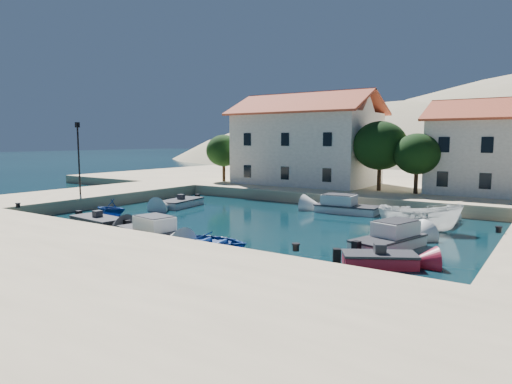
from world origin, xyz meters
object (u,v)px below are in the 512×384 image
lamppost (78,151)px  cabin_cruiser_south (149,231)px  rowboat_south (207,248)px  building_left (306,138)px  boat_east (419,231)px  cabin_cruiser_east (388,240)px  building_mid (494,146)px

lamppost → cabin_cruiser_south: (15.12, -5.99, -4.28)m
cabin_cruiser_south → rowboat_south: size_ratio=1.00×
building_left → lamppost: bearing=-119.9°
boat_east → cabin_cruiser_east: bearing=157.7°
building_mid → lamppost: 36.21m
lamppost → rowboat_south: size_ratio=1.36×
building_left → cabin_cruiser_south: 26.80m
building_left → rowboat_south: 27.55m
building_mid → cabin_cruiser_east: bearing=-95.8°
rowboat_south → boat_east: (8.18, 10.92, 0.00)m
building_mid → rowboat_south: bearing=-110.9°
building_mid → boat_east: 16.80m
building_mid → boat_east: (-2.04, -15.84, -5.22)m
building_mid → rowboat_south: size_ratio=2.29×
lamppost → cabin_cruiser_south: size_ratio=1.35×
cabin_cruiser_south → building_left: bearing=109.1°
lamppost → cabin_cruiser_east: size_ratio=1.25×
building_mid → cabin_cruiser_south: 30.95m
building_mid → cabin_cruiser_east: size_ratio=2.11×
building_left → lamppost: (-11.50, -20.00, -1.18)m
building_left → building_mid: bearing=3.2°
cabin_cruiser_south → cabin_cruiser_east: same height
building_mid → boat_east: size_ratio=2.07×
cabin_cruiser_south → rowboat_south: bearing=14.4°
building_left → building_mid: building_left is taller
cabin_cruiser_south → rowboat_south: cabin_cruiser_south is taller
building_left → cabin_cruiser_east: bearing=-52.3°
building_left → boat_east: size_ratio=2.90×
building_left → rowboat_south: (7.78, -25.76, -5.94)m
lamppost → cabin_cruiser_east: 27.67m
building_left → rowboat_south: bearing=-73.2°
lamppost → cabin_cruiser_south: bearing=-21.6°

